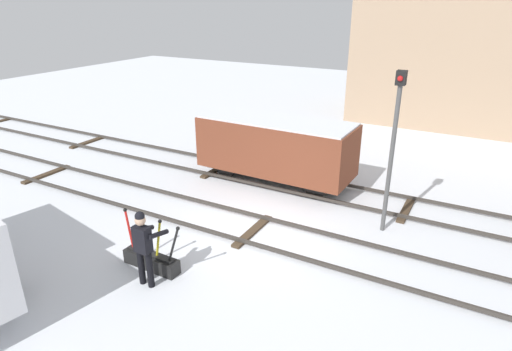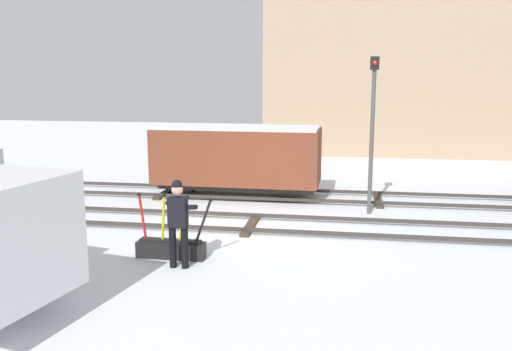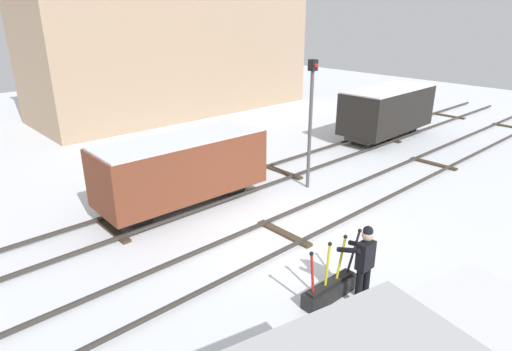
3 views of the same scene
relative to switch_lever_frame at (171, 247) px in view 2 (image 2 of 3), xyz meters
name	(u,v)px [view 2 (image 2 of 3)]	position (x,y,z in m)	size (l,w,h in m)	color
ground_plane	(251,227)	(1.31, 2.69, -0.25)	(60.00, 60.00, 0.00)	silver
track_main_line	(250,223)	(1.31, 2.69, -0.14)	(44.00, 1.94, 0.18)	#38332D
track_siding_near	(268,194)	(1.31, 6.19, -0.14)	(44.00, 1.94, 0.18)	#38332D
switch_lever_frame	(171,247)	(0.00, 0.00, 0.00)	(1.73, 0.39, 1.45)	black
rail_worker	(178,218)	(0.35, -0.54, 0.82)	(0.54, 0.71, 1.87)	black
signal_post	(372,121)	(4.47, 4.59, 2.44)	(0.24, 0.32, 4.46)	#4C4C4C
apartment_building	(430,71)	(8.05, 18.59, 3.92)	(16.97, 6.26, 8.33)	tan
freight_car_mid_siding	(237,157)	(0.27, 6.19, 1.09)	(5.40, 2.12, 2.32)	#2D2B28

